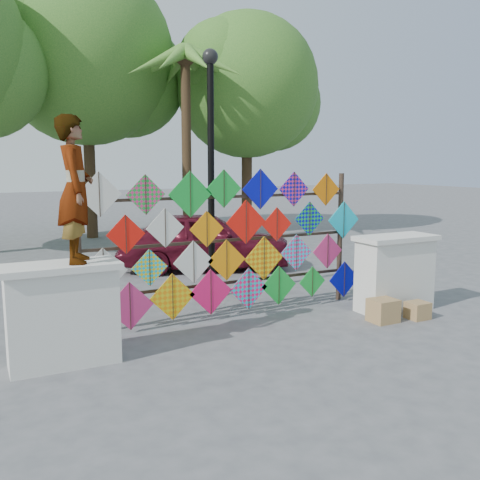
{
  "coord_description": "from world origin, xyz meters",
  "views": [
    {
      "loc": [
        -3.66,
        -6.87,
        2.51
      ],
      "look_at": [
        0.17,
        0.6,
        1.27
      ],
      "focal_mm": 40.0,
      "sensor_mm": 36.0,
      "label": 1
    }
  ],
  "objects_px": {
    "lamppost": "(211,151)",
    "kite_rack": "(230,244)",
    "vendor_woman": "(75,190)",
    "sedan": "(204,240)"
  },
  "relations": [
    {
      "from": "lamppost",
      "to": "vendor_woman",
      "type": "bearing_deg",
      "value": -141.67
    },
    {
      "from": "kite_rack",
      "to": "lamppost",
      "type": "bearing_deg",
      "value": 78.91
    },
    {
      "from": "kite_rack",
      "to": "sedan",
      "type": "xyz_separation_m",
      "value": [
        1.18,
        3.76,
        -0.51
      ]
    },
    {
      "from": "kite_rack",
      "to": "lamppost",
      "type": "relative_size",
      "value": 1.11
    },
    {
      "from": "vendor_woman",
      "to": "lamppost",
      "type": "xyz_separation_m",
      "value": [
        2.78,
        2.2,
        0.52
      ]
    },
    {
      "from": "sedan",
      "to": "lamppost",
      "type": "relative_size",
      "value": 0.9
    },
    {
      "from": "vendor_woman",
      "to": "sedan",
      "type": "distance_m",
      "value": 6.16
    },
    {
      "from": "kite_rack",
      "to": "vendor_woman",
      "type": "distance_m",
      "value": 2.87
    },
    {
      "from": "lamppost",
      "to": "kite_rack",
      "type": "bearing_deg",
      "value": -101.09
    },
    {
      "from": "vendor_woman",
      "to": "sedan",
      "type": "height_order",
      "value": "vendor_woman"
    }
  ]
}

